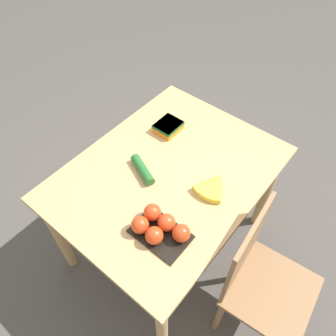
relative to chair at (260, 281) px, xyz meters
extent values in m
plane|color=#4C4742|center=(-0.07, -0.66, -0.48)|extent=(12.00, 12.00, 0.00)
cube|color=tan|center=(-0.07, -0.66, 0.27)|extent=(1.18, 0.91, 0.03)
cylinder|color=tan|center=(-0.60, -1.05, -0.11)|extent=(0.06, 0.06, 0.74)
cylinder|color=tan|center=(0.46, -1.05, -0.11)|extent=(0.06, 0.06, 0.74)
cylinder|color=tan|center=(-0.60, -0.26, -0.11)|extent=(0.06, 0.06, 0.74)
cylinder|color=tan|center=(0.46, -0.26, -0.11)|extent=(0.06, 0.06, 0.74)
cube|color=#8E6642|center=(-0.01, 0.07, -0.04)|extent=(0.45, 0.44, 0.03)
cube|color=#8E6642|center=(0.01, -0.12, 0.21)|extent=(0.39, 0.05, 0.47)
cylinder|color=#8E6642|center=(-0.20, 0.22, -0.27)|extent=(0.04, 0.04, 0.43)
cylinder|color=#8E6642|center=(0.19, -0.08, -0.27)|extent=(0.04, 0.04, 0.43)
cylinder|color=#8E6642|center=(-0.17, -0.12, -0.27)|extent=(0.04, 0.04, 0.43)
sphere|color=brown|center=(-0.19, -0.42, 0.30)|extent=(0.03, 0.03, 0.03)
cylinder|color=yellow|center=(-0.12, -0.45, 0.30)|extent=(0.15, 0.09, 0.04)
cylinder|color=yellow|center=(-0.12, -0.44, 0.30)|extent=(0.15, 0.07, 0.04)
cylinder|color=yellow|center=(-0.11, -0.43, 0.30)|extent=(0.15, 0.05, 0.04)
cylinder|color=yellow|center=(-0.11, -0.41, 0.30)|extent=(0.15, 0.05, 0.04)
cylinder|color=yellow|center=(-0.12, -0.40, 0.30)|extent=(0.15, 0.07, 0.04)
cylinder|color=yellow|center=(-0.12, -0.39, 0.30)|extent=(0.15, 0.09, 0.04)
cylinder|color=yellow|center=(-0.13, -0.38, 0.30)|extent=(0.14, 0.11, 0.04)
cube|color=black|center=(0.23, -0.45, 0.29)|extent=(0.18, 0.26, 0.01)
sphere|color=red|center=(0.19, -0.53, 0.34)|extent=(0.08, 0.08, 0.08)
sphere|color=red|center=(0.27, -0.53, 0.34)|extent=(0.08, 0.08, 0.08)
sphere|color=red|center=(0.19, -0.45, 0.34)|extent=(0.08, 0.08, 0.08)
sphere|color=red|center=(0.27, -0.45, 0.34)|extent=(0.08, 0.08, 0.08)
sphere|color=red|center=(0.19, -0.37, 0.34)|extent=(0.08, 0.08, 0.08)
cube|color=orange|center=(-0.32, -0.86, 0.31)|extent=(0.15, 0.12, 0.05)
cube|color=#145123|center=(-0.32, -0.86, 0.33)|extent=(0.15, 0.13, 0.02)
cylinder|color=#236028|center=(0.02, -0.76, 0.31)|extent=(0.12, 0.20, 0.05)
camera|label=1|loc=(0.76, 0.03, 1.62)|focal=35.00mm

